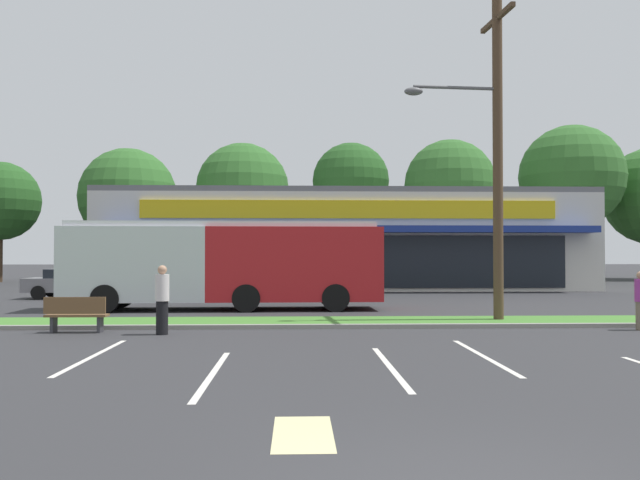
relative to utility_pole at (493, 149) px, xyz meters
name	(u,v)px	position (x,y,z in m)	size (l,w,h in m)	color
grass_median	(348,322)	(-4.41, -0.04, -5.19)	(56.00, 2.20, 0.12)	#427A2D
curb_lip	(351,326)	(-4.41, -1.26, -5.19)	(56.00, 0.24, 0.12)	gray
parking_stripe_0	(93,356)	(-10.06, -6.05, -5.24)	(0.12, 4.80, 0.01)	silver
parking_stripe_1	(213,373)	(-7.38, -8.11, -5.24)	(0.12, 4.80, 0.01)	silver
parking_stripe_2	(390,367)	(-4.20, -7.56, -5.24)	(0.12, 4.80, 0.01)	silver
parking_stripe_3	(484,356)	(-2.12, -6.36, -5.24)	(0.12, 4.80, 0.01)	silver
lot_arrow	(303,433)	(-5.85, -12.04, -5.24)	(0.70, 1.60, 0.01)	beige
storefront_building	(341,241)	(-3.07, 22.98, -2.37)	(28.03, 15.37, 5.74)	beige
tree_far_left	(0,201)	(-27.49, 29.40, 0.64)	(5.73, 5.73, 8.77)	#473323
tree_left	(128,197)	(-18.60, 30.76, 1.09)	(7.29, 7.29, 9.99)	#473323
tree_mid_left	(243,190)	(-10.16, 32.63, 1.85)	(7.28, 7.28, 10.75)	#473323
tree_mid	(351,181)	(-1.76, 31.02, 2.34)	(5.87, 5.87, 10.55)	#473323
tree_mid_right	(450,185)	(5.36, 28.71, 1.83)	(6.71, 6.71, 10.45)	#473323
tree_right	(572,177)	(14.97, 29.98, 2.64)	(7.85, 7.85, 11.82)	#473323
utility_pole	(493,149)	(0.00, 0.00, 0.00)	(3.05, 2.40, 9.81)	#4C3826
city_bus	(224,262)	(-8.61, 5.07, -3.48)	(11.68, 2.91, 3.25)	#AD191E
bus_stop_bench	(76,314)	(-11.73, -2.01, -4.75)	(1.60, 0.45, 0.95)	brown
car_0	(232,281)	(-8.92, 11.58, -4.45)	(4.52, 2.01, 1.58)	slate
car_1	(74,283)	(-16.19, 11.44, -4.53)	(4.37, 1.93, 1.37)	slate
pedestrian_near_bench	(162,300)	(-9.39, -2.47, -4.35)	(0.36, 0.36, 1.79)	black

